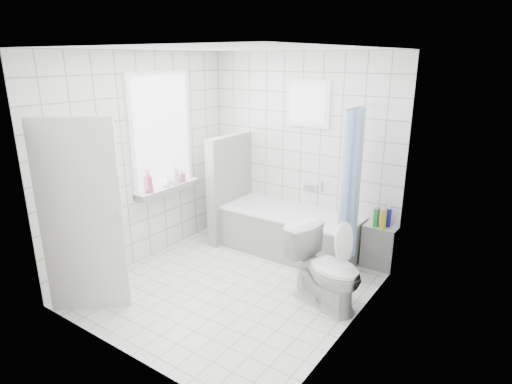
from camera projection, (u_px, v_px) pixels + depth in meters
The scene contains 19 objects.
ground at pixel (234, 285), 4.95m from camera, with size 3.00×3.00×0.00m, color white.
ceiling at pixel (230, 48), 4.16m from camera, with size 3.00×3.00×0.00m, color white.
wall_back at pixel (301, 152), 5.73m from camera, with size 2.80×0.02×2.60m, color white.
wall_front at pixel (117, 219), 3.38m from camera, with size 2.80×0.02×2.60m, color white.
wall_left at pixel (144, 160), 5.32m from camera, with size 0.02×3.00×2.60m, color white.
wall_right at pixel (357, 201), 3.80m from camera, with size 0.02×3.00×2.60m, color white.
window_left at pixel (162, 133), 5.44m from camera, with size 0.01×0.90×1.40m, color white.
window_back at pixel (308, 104), 5.45m from camera, with size 0.50×0.01×0.50m, color white.
window_sill at pixel (168, 189), 5.64m from camera, with size 0.18×1.02×0.08m, color white.
door at pixel (81, 219), 4.21m from camera, with size 0.04×0.80×2.00m, color silver.
bathtub at pixel (290, 232), 5.70m from camera, with size 1.82×0.77×0.58m.
partition_wall at pixel (230, 188), 6.05m from camera, with size 0.15×0.85×1.50m, color white.
tiled_ledge at pixel (379, 247), 5.29m from camera, with size 0.40×0.24×0.55m, color white.
toilet at pixel (326, 268), 4.44m from camera, with size 0.47×0.83×0.85m, color white.
curtain_rod at pixel (360, 107), 4.70m from camera, with size 0.02×0.02×0.80m, color silver.
shower_curtain at pixel (350, 187), 4.87m from camera, with size 0.14×0.48×1.78m, color #446DC7, non-canonical shape.
tub_faucet at pixel (310, 187), 5.74m from camera, with size 0.18×0.06×0.06m, color silver.
sill_bottles at pixel (166, 177), 5.55m from camera, with size 0.16×0.69×0.31m.
ledge_bottles at pixel (381, 218), 5.16m from camera, with size 0.20×0.17×0.24m.
Camera 1 is at (2.70, -3.47, 2.52)m, focal length 30.00 mm.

